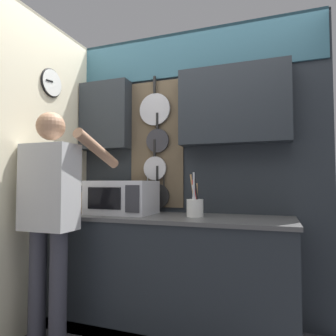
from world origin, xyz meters
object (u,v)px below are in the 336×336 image
microwave (122,197)px  knife_block (86,202)px  utensil_crock (195,206)px  person (50,205)px

microwave → knife_block: (-0.36, 0.00, -0.05)m
utensil_crock → person: (-0.93, -0.52, 0.02)m
knife_block → utensil_crock: utensil_crock is taller
utensil_crock → knife_block: bearing=-180.0°
microwave → utensil_crock: (0.63, 0.00, -0.06)m
knife_block → person: size_ratio=0.15×
knife_block → utensil_crock: (0.99, 0.00, -0.01)m
microwave → person: size_ratio=0.33×
microwave → utensil_crock: size_ratio=1.57×
utensil_crock → person: person is taller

